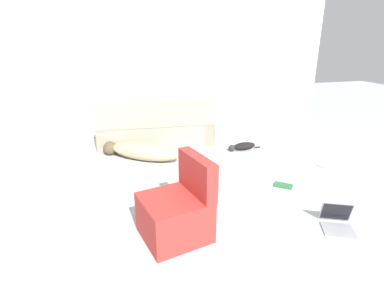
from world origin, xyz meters
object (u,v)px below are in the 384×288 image
book_cream (324,166)px  dog (142,151)px  couch (156,129)px  cat (243,146)px  side_chair (178,211)px  book_green (283,185)px  laptop_open (337,219)px

book_cream → dog: bearing=158.8°
couch → cat: size_ratio=3.41×
dog → side_chair: 2.07m
cat → book_cream: cat is taller
book_green → side_chair: 1.69m
couch → book_cream: 2.88m
book_cream → side_chair: side_chair is taller
dog → laptop_open: size_ratio=3.39×
dog → side_chair: side_chair is taller
laptop_open → book_green: size_ratio=1.62×
cat → book_green: 1.40m
side_chair → cat: bearing=128.7°
dog → side_chair: size_ratio=1.80×
couch → dog: couch is taller
side_chair → couch: bearing=162.6°
book_green → side_chair: bearing=-157.7°
laptop_open → book_cream: (0.90, 1.34, -0.07)m
dog → book_green: bearing=173.4°
cat → side_chair: (-1.60, -2.03, 0.21)m
couch → laptop_open: size_ratio=4.93×
dog → book_cream: dog is taller
cat → book_cream: size_ratio=2.78×
couch → book_green: (1.34, -2.14, -0.26)m
book_cream → side_chair: size_ratio=0.28×
laptop_open → book_cream: size_ratio=1.92×
book_green → book_cream: (0.95, 0.42, -0.00)m
cat → laptop_open: size_ratio=1.45×
couch → book_cream: bearing=146.7°
laptop_open → couch: bearing=139.7°
dog → book_green: 2.20m
couch → laptop_open: bearing=118.0°
dog → laptop_open: (1.72, -2.35, -0.06)m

